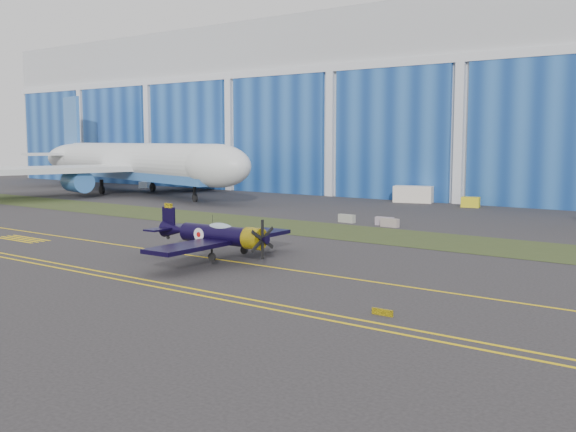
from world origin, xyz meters
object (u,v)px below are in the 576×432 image
Objects in this scene: warbird at (216,235)px; shipping_container at (413,194)px; jetliner at (134,122)px; tug at (471,202)px.

shipping_container is at bearing 98.54° from warbird.
jetliner reaches higher than shipping_container.
jetliner reaches higher than tug.
warbird is at bearing -21.01° from jetliner.
warbird is 53.59m from shipping_container.
shipping_container is (45.00, 13.91, -10.98)m from jetliner.
warbird is 0.18× the size of jetliner.
warbird is at bearing -102.70° from tug.
warbird reaches higher than shipping_container.
tug is (9.47, -1.72, -0.51)m from shipping_container.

